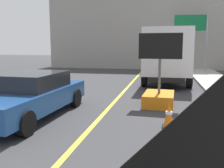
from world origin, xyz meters
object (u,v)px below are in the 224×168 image
object	(u,v)px
arrow_board_trailer	(159,92)
highway_guide_sign	(197,32)
pickup_car	(30,95)
traffic_cone_mid_lane	(169,115)
box_truck	(168,54)

from	to	relation	value
arrow_board_trailer	highway_guide_sign	distance (m)	13.54
pickup_car	arrow_board_trailer	bearing A→B (deg)	31.87
arrow_board_trailer	traffic_cone_mid_lane	bearing A→B (deg)	-82.96
arrow_board_trailer	box_truck	size ratio (longest dim) A/B	0.37
highway_guide_sign	traffic_cone_mid_lane	world-z (taller)	highway_guide_sign
pickup_car	highway_guide_sign	bearing A→B (deg)	66.31
pickup_car	highway_guide_sign	size ratio (longest dim) A/B	0.98
box_truck	pickup_car	world-z (taller)	box_truck
pickup_car	traffic_cone_mid_lane	bearing A→B (deg)	-3.05
arrow_board_trailer	box_truck	xyz separation A→B (m)	(0.34, 6.27, 1.26)
arrow_board_trailer	traffic_cone_mid_lane	distance (m)	2.71
pickup_car	traffic_cone_mid_lane	distance (m)	4.30
box_truck	traffic_cone_mid_lane	distance (m)	9.06
box_truck	traffic_cone_mid_lane	size ratio (longest dim) A/B	9.99
highway_guide_sign	traffic_cone_mid_lane	size ratio (longest dim) A/B	6.92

